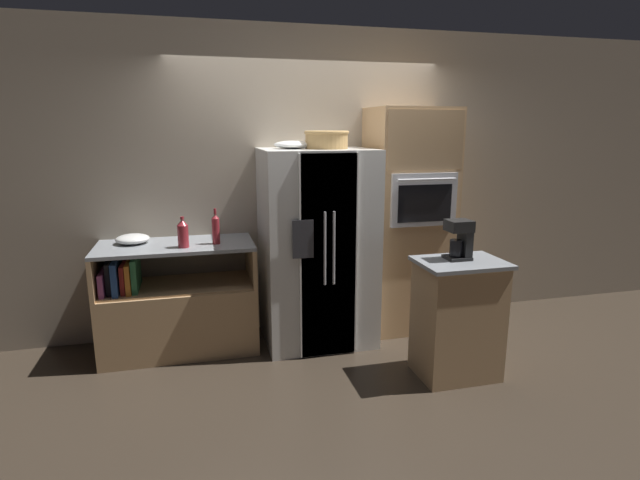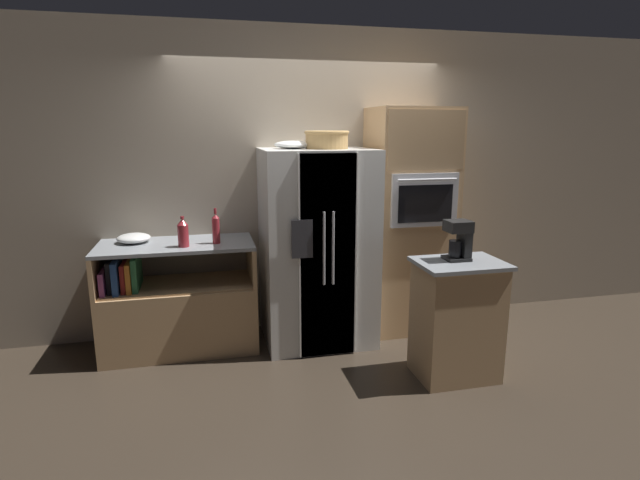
% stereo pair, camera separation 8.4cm
% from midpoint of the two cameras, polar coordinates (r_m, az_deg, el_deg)
% --- Properties ---
extents(ground_plane, '(20.00, 20.00, 0.00)m').
position_cam_midpoint_polar(ground_plane, '(4.70, 0.37, -11.21)').
color(ground_plane, '#382D23').
extents(wall_back, '(12.00, 0.06, 2.80)m').
position_cam_midpoint_polar(wall_back, '(4.76, -0.88, 6.63)').
color(wall_back, tan).
rests_on(wall_back, ground_plane).
extents(counter_left, '(1.30, 0.64, 0.95)m').
position_cam_midpoint_polar(counter_left, '(4.55, -15.43, -7.67)').
color(counter_left, tan).
rests_on(counter_left, ground_plane).
extents(refrigerator, '(0.96, 0.82, 1.73)m').
position_cam_midpoint_polar(refrigerator, '(4.43, 0.24, -0.85)').
color(refrigerator, silver).
rests_on(refrigerator, ground_plane).
extents(wall_oven, '(0.75, 0.66, 2.08)m').
position_cam_midpoint_polar(wall_oven, '(4.77, 10.68, 2.14)').
color(wall_oven, tan).
rests_on(wall_oven, ground_plane).
extents(island_counter, '(0.65, 0.48, 0.93)m').
position_cam_midpoint_polar(island_counter, '(4.03, 15.92, -8.73)').
color(island_counter, tan).
rests_on(island_counter, ground_plane).
extents(wicker_basket, '(0.38, 0.38, 0.15)m').
position_cam_midpoint_polar(wicker_basket, '(4.31, 1.36, 11.46)').
color(wicker_basket, tan).
rests_on(wicker_basket, refrigerator).
extents(fruit_bowl, '(0.32, 0.32, 0.07)m').
position_cam_midpoint_polar(fruit_bowl, '(4.34, -2.57, 10.84)').
color(fruit_bowl, white).
rests_on(fruit_bowl, refrigerator).
extents(bottle_tall, '(0.09, 0.09, 0.26)m').
position_cam_midpoint_polar(bottle_tall, '(4.22, -14.83, 0.81)').
color(bottle_tall, maroon).
rests_on(bottle_tall, counter_left).
extents(bottle_short, '(0.06, 0.06, 0.30)m').
position_cam_midpoint_polar(bottle_short, '(4.28, -11.26, 1.32)').
color(bottle_short, maroon).
rests_on(bottle_short, counter_left).
extents(mixing_bowl, '(0.28, 0.28, 0.08)m').
position_cam_midpoint_polar(mixing_bowl, '(4.51, -20.03, 0.21)').
color(mixing_bowl, white).
rests_on(mixing_bowl, counter_left).
extents(coffee_maker, '(0.18, 0.16, 0.30)m').
position_cam_midpoint_polar(coffee_maker, '(3.89, 16.29, 0.16)').
color(coffee_maker, black).
rests_on(coffee_maker, island_counter).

